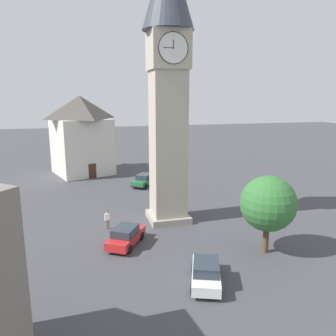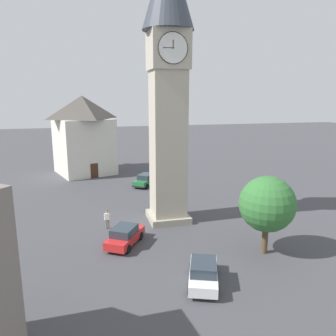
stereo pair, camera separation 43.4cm
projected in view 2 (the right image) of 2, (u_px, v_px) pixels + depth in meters
ground_plane at (168, 220)px, 31.29m from camera, size 200.00×200.00×0.00m
clock_tower at (168, 63)px, 28.28m from camera, size 4.40×4.40×24.17m
car_blue_kerb at (145, 180)px, 43.05m from camera, size 3.84×4.31×1.53m
car_silver_kerb at (203, 272)px, 20.43m from camera, size 3.04×4.46×1.53m
car_red_corner at (125, 236)px, 25.84m from camera, size 3.60×4.40×1.53m
pedestrian at (107, 218)px, 28.98m from camera, size 0.55×0.28×1.69m
tree at (267, 204)px, 23.88m from camera, size 4.06×4.06×5.83m
building_shop_left at (84, 134)px, 49.22m from camera, size 9.93×10.15×11.51m
road_sign at (257, 200)px, 31.10m from camera, size 0.60×0.07×2.80m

